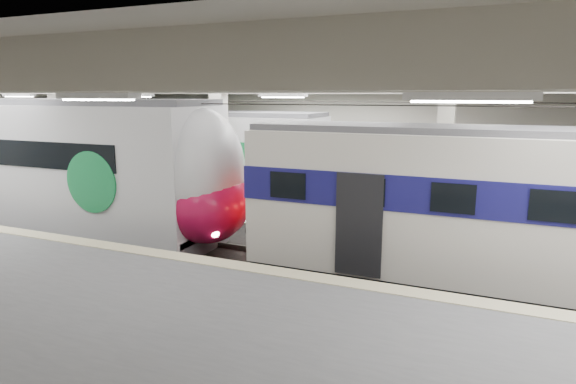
% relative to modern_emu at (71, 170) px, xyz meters
% --- Properties ---
extents(station_hall, '(36.00, 24.00, 5.75)m').
position_rel_modern_emu_xyz_m(station_hall, '(7.31, -1.74, 0.88)').
color(station_hall, black).
rests_on(station_hall, ground).
extents(modern_emu, '(15.17, 3.13, 4.83)m').
position_rel_modern_emu_xyz_m(modern_emu, '(0.00, 0.00, 0.00)').
color(modern_emu, silver).
rests_on(modern_emu, ground).
extents(older_rer, '(12.67, 2.80, 4.21)m').
position_rel_modern_emu_xyz_m(older_rer, '(13.89, 0.00, -0.16)').
color(older_rer, beige).
rests_on(older_rer, ground).
extents(far_train, '(13.40, 3.23, 4.27)m').
position_rel_modern_emu_xyz_m(far_train, '(0.81, 5.50, -0.16)').
color(far_train, silver).
rests_on(far_train, ground).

